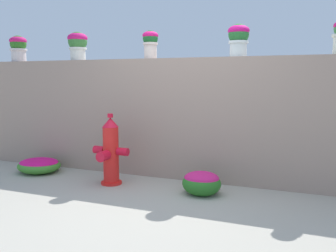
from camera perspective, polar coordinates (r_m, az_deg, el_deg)
name	(u,v)px	position (r m, az deg, el deg)	size (l,w,h in m)	color
ground_plane	(157,205)	(4.06, -1.78, -12.17)	(24.00, 24.00, 0.00)	#A09B8C
stone_wall	(191,119)	(4.97, 3.66, 1.07)	(6.71, 0.32, 1.63)	gray
potted_plant_0	(18,46)	(6.53, -22.28, 11.39)	(0.27, 0.27, 0.42)	beige
potted_plant_1	(78,43)	(5.81, -13.89, 12.40)	(0.30, 0.30, 0.43)	silver
potted_plant_2	(150,42)	(5.19, -2.76, 13.00)	(0.22, 0.22, 0.39)	beige
potted_plant_3	(239,37)	(4.81, 10.93, 13.43)	(0.27, 0.27, 0.41)	silver
fire_hydrant	(110,152)	(4.78, -8.94, -4.07)	(0.49, 0.40, 0.92)	red
flower_bush_left	(202,182)	(4.38, 5.25, -8.68)	(0.46, 0.42, 0.29)	#286B22
flower_bush_right	(39,165)	(5.69, -19.44, -5.73)	(0.63, 0.57, 0.22)	#3D812B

